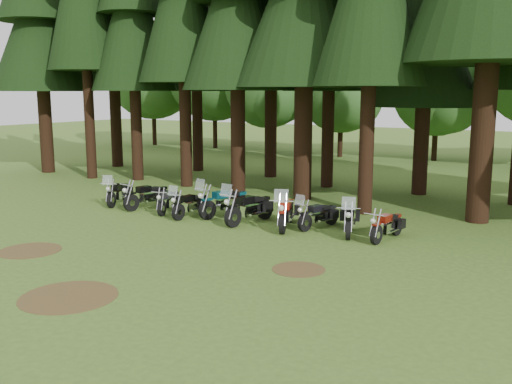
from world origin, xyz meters
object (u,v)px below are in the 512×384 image
motorcycle_2 (169,202)px  motorcycle_4 (225,203)px  motorcycle_6 (286,213)px  motorcycle_9 (387,227)px  motorcycle_0 (119,193)px  motorcycle_5 (249,209)px  motorcycle_3 (191,205)px  motorcycle_1 (148,197)px  motorcycle_8 (349,220)px  motorcycle_7 (318,216)px

motorcycle_2 → motorcycle_4: motorcycle_4 is taller
motorcycle_6 → motorcycle_9: (3.41, 0.29, -0.09)m
motorcycle_0 → motorcycle_5: motorcycle_5 is taller
motorcycle_5 → motorcycle_3: bearing=-164.3°
motorcycle_1 → motorcycle_3: (2.44, -0.37, -0.03)m
motorcycle_3 → motorcycle_4: 1.25m
motorcycle_3 → motorcycle_6: bearing=5.9°
motorcycle_8 → motorcycle_1: bearing=161.5°
motorcycle_9 → motorcycle_6: bearing=-168.1°
motorcycle_1 → motorcycle_8: (8.41, 0.27, 0.01)m
motorcycle_5 → motorcycle_6: (1.46, 0.03, -0.00)m
motorcycle_2 → motorcycle_7: motorcycle_7 is taller
motorcycle_2 → motorcycle_4: 2.28m
motorcycle_1 → motorcycle_4: (3.44, 0.37, 0.05)m
motorcycle_2 → motorcycle_5: 3.60m
motorcycle_2 → motorcycle_3: size_ratio=0.92×
motorcycle_6 → motorcycle_9: size_ratio=1.18×
motorcycle_5 → motorcycle_4: bearing=170.3°
motorcycle_1 → motorcycle_2: 1.24m
motorcycle_0 → motorcycle_1: bearing=-20.5°
motorcycle_1 → motorcycle_8: bearing=12.7°
motorcycle_5 → motorcycle_7: size_ratio=1.22×
motorcycle_0 → motorcycle_2: motorcycle_0 is taller
motorcycle_2 → motorcycle_8: 7.19m
motorcycle_0 → motorcycle_1: motorcycle_0 is taller
motorcycle_7 → motorcycle_1: bearing=-161.1°
motorcycle_4 → motorcycle_7: size_ratio=1.20×
motorcycle_4 → motorcycle_5: size_ratio=0.98×
motorcycle_7 → motorcycle_9: 2.51m
motorcycle_0 → motorcycle_7: (8.76, 0.51, -0.03)m
motorcycle_6 → motorcycle_8: (2.12, 0.36, -0.04)m
motorcycle_1 → motorcycle_4: bearing=16.9°
motorcycle_4 → motorcycle_8: 4.97m
motorcycle_2 → motorcycle_7: bearing=-11.3°
motorcycle_0 → motorcycle_8: (9.96, 0.30, 0.02)m
motorcycle_1 → motorcycle_8: motorcycle_8 is taller
motorcycle_3 → motorcycle_8: bearing=7.9°
motorcycle_8 → motorcycle_0: bearing=161.4°
motorcycle_4 → motorcycle_8: motorcycle_4 is taller
motorcycle_2 → motorcycle_9: motorcycle_9 is taller
motorcycle_2 → motorcycle_0: bearing=159.7°
motorcycle_7 → motorcycle_9: bearing=8.4°
motorcycle_1 → motorcycle_3: bearing=2.2°
motorcycle_5 → motorcycle_8: size_ratio=1.11×
motorcycle_9 → motorcycle_0: bearing=-171.7°
motorcycle_1 → motorcycle_3: 2.47m
motorcycle_2 → motorcycle_5: size_ratio=0.78×
motorcycle_4 → motorcycle_8: size_ratio=1.09×
motorcycle_5 → motorcycle_9: (4.87, 0.32, -0.10)m
motorcycle_0 → motorcycle_9: bearing=-20.6°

